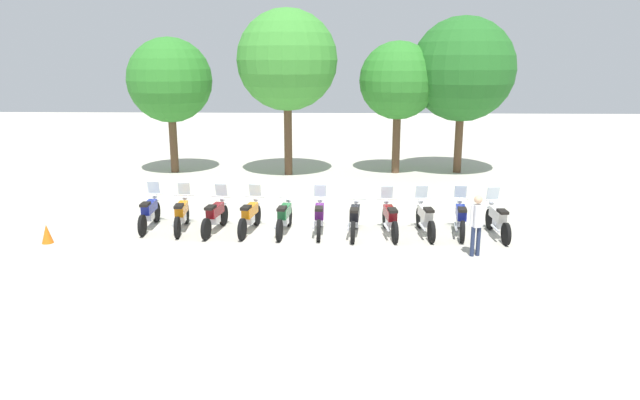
% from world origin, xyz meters
% --- Properties ---
extents(ground_plane, '(80.00, 80.00, 0.00)m').
position_xyz_m(ground_plane, '(0.00, 0.00, 0.00)').
color(ground_plane, '#BCB7A8').
extents(motorcycle_0, '(0.62, 2.19, 1.37)m').
position_xyz_m(motorcycle_0, '(-5.27, 0.33, 0.52)').
color(motorcycle_0, black).
rests_on(motorcycle_0, ground_plane).
extents(motorcycle_1, '(0.62, 2.19, 1.37)m').
position_xyz_m(motorcycle_1, '(-4.22, 0.16, 0.52)').
color(motorcycle_1, black).
rests_on(motorcycle_1, ground_plane).
extents(motorcycle_2, '(0.66, 2.18, 1.37)m').
position_xyz_m(motorcycle_2, '(-3.15, 0.02, 0.52)').
color(motorcycle_2, black).
rests_on(motorcycle_2, ground_plane).
extents(motorcycle_3, '(0.67, 2.18, 1.37)m').
position_xyz_m(motorcycle_3, '(-2.10, 0.03, 0.52)').
color(motorcycle_3, black).
rests_on(motorcycle_3, ground_plane).
extents(motorcycle_4, '(0.62, 2.19, 0.99)m').
position_xyz_m(motorcycle_4, '(-1.05, -0.04, 0.50)').
color(motorcycle_4, black).
rests_on(motorcycle_4, ground_plane).
extents(motorcycle_5, '(0.62, 2.19, 1.37)m').
position_xyz_m(motorcycle_5, '(-0.00, 0.00, 0.52)').
color(motorcycle_5, black).
rests_on(motorcycle_5, ground_plane).
extents(motorcycle_6, '(0.62, 2.19, 0.99)m').
position_xyz_m(motorcycle_6, '(1.05, -0.15, 0.50)').
color(motorcycle_6, black).
rests_on(motorcycle_6, ground_plane).
extents(motorcycle_7, '(0.62, 2.19, 1.37)m').
position_xyz_m(motorcycle_7, '(2.10, -0.11, 0.52)').
color(motorcycle_7, black).
rests_on(motorcycle_7, ground_plane).
extents(motorcycle_8, '(0.62, 2.19, 1.37)m').
position_xyz_m(motorcycle_8, '(3.15, -0.04, 0.52)').
color(motorcycle_8, black).
rests_on(motorcycle_8, ground_plane).
extents(motorcycle_9, '(0.66, 2.18, 1.37)m').
position_xyz_m(motorcycle_9, '(4.21, 0.02, 0.52)').
color(motorcycle_9, black).
rests_on(motorcycle_9, ground_plane).
extents(motorcycle_10, '(0.62, 2.19, 1.37)m').
position_xyz_m(motorcycle_10, '(5.26, -0.15, 0.52)').
color(motorcycle_10, black).
rests_on(motorcycle_10, ground_plane).
extents(person_0, '(0.41, 0.27, 1.65)m').
position_xyz_m(person_0, '(4.21, -1.94, 0.96)').
color(person_0, '#232D4C').
rests_on(person_0, ground_plane).
extents(tree_0, '(3.78, 3.78, 6.09)m').
position_xyz_m(tree_0, '(-7.05, 9.42, 4.18)').
color(tree_0, brown).
rests_on(tree_0, ground_plane).
extents(tree_1, '(4.39, 4.39, 7.27)m').
position_xyz_m(tree_1, '(-1.72, 9.04, 5.06)').
color(tree_1, brown).
rests_on(tree_1, ground_plane).
extents(tree_2, '(3.47, 3.47, 5.92)m').
position_xyz_m(tree_2, '(3.18, 9.65, 4.16)').
color(tree_2, brown).
rests_on(tree_2, ground_plane).
extents(tree_3, '(4.63, 4.63, 6.99)m').
position_xyz_m(tree_3, '(6.04, 9.79, 4.66)').
color(tree_3, brown).
rests_on(tree_3, ground_plane).
extents(traffic_cone, '(0.32, 0.32, 0.55)m').
position_xyz_m(traffic_cone, '(-7.72, -1.25, 0.28)').
color(traffic_cone, orange).
rests_on(traffic_cone, ground_plane).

